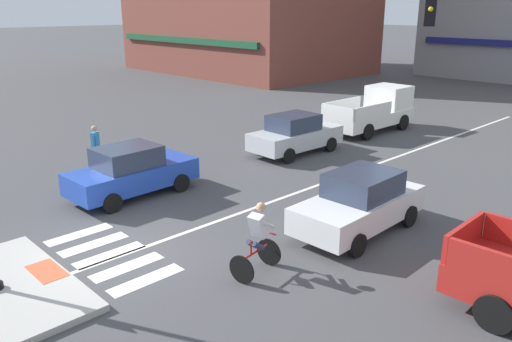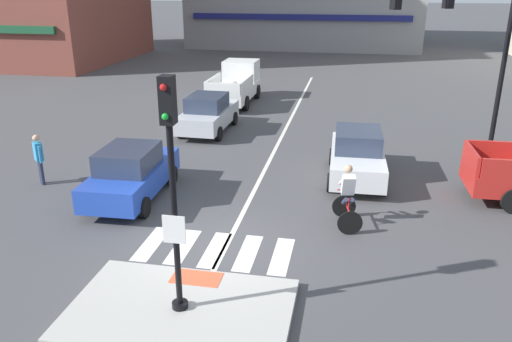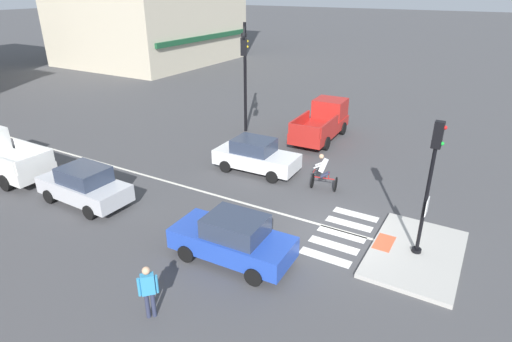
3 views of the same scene
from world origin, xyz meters
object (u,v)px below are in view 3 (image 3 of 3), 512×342
traffic_light_mast (245,62)px  car_white_eastbound_mid (256,156)px  car_blue_westbound_near (233,239)px  pedestrian_at_curb_left (148,288)px  signal_pole (430,178)px  pickup_truck_red_cross_right (323,122)px  cyclist (323,171)px  car_silver_westbound_far (84,185)px

traffic_light_mast → car_white_eastbound_mid: size_ratio=1.56×
car_white_eastbound_mid → car_blue_westbound_near: 7.30m
pedestrian_at_curb_left → car_white_eastbound_mid: bearing=13.9°
signal_pole → pickup_truck_red_cross_right: size_ratio=0.89×
car_white_eastbound_mid → pedestrian_at_curb_left: (-10.03, -2.48, 0.17)m
car_white_eastbound_mid → pedestrian_at_curb_left: pedestrian_at_curb_left is taller
car_white_eastbound_mid → cyclist: size_ratio=2.47×
car_blue_westbound_near → pedestrian_at_curb_left: bearing=171.2°
traffic_light_mast → pedestrian_at_curb_left: 15.05m
traffic_light_mast → pickup_truck_red_cross_right: 5.81m
car_white_eastbound_mid → car_blue_westbound_near: bearing=-155.8°
traffic_light_mast → car_blue_westbound_near: bearing=-150.6°
pedestrian_at_curb_left → traffic_light_mast: bearing=21.1°
car_silver_westbound_far → pedestrian_at_curb_left: bearing=-117.4°
signal_pole → pedestrian_at_curb_left: signal_pole is taller
car_white_eastbound_mid → signal_pole: bearing=-112.1°
car_silver_westbound_far → pedestrian_at_curb_left: 7.88m
traffic_light_mast → pickup_truck_red_cross_right: (2.67, -3.77, -3.53)m
pickup_truck_red_cross_right → pedestrian_at_curb_left: 16.39m
traffic_light_mast → pickup_truck_red_cross_right: size_ratio=1.25×
signal_pole → cyclist: 5.98m
signal_pole → traffic_light_mast: size_ratio=0.71×
pickup_truck_red_cross_right → cyclist: pickup_truck_red_cross_right is taller
car_silver_westbound_far → car_blue_westbound_near: (-0.25, -7.51, 0.00)m
traffic_light_mast → pickup_truck_red_cross_right: bearing=-54.7°
signal_pole → traffic_light_mast: (6.98, 11.06, 1.58)m
cyclist → car_white_eastbound_mid: bearing=86.4°
traffic_light_mast → car_silver_westbound_far: size_ratio=1.56×
traffic_light_mast → cyclist: 8.30m
car_blue_westbound_near → pickup_truck_red_cross_right: pickup_truck_red_cross_right is taller
cyclist → pedestrian_at_curb_left: cyclist is taller
car_white_eastbound_mid → pickup_truck_red_cross_right: 6.36m
pickup_truck_red_cross_right → car_blue_westbound_near: bearing=-171.1°
car_silver_westbound_far → car_white_eastbound_mid: (6.41, -4.52, 0.00)m
car_silver_westbound_far → car_blue_westbound_near: bearing=-91.9°
car_silver_westbound_far → pickup_truck_red_cross_right: (12.70, -5.48, 0.17)m
pickup_truck_red_cross_right → pedestrian_at_curb_left: (-16.32, -1.51, 0.00)m
traffic_light_mast → car_silver_westbound_far: (-10.03, 1.71, -3.69)m
car_silver_westbound_far → pedestrian_at_curb_left: (-3.62, -6.99, 0.17)m
car_white_eastbound_mid → pickup_truck_red_cross_right: (6.29, -0.96, 0.17)m
pickup_truck_red_cross_right → pedestrian_at_curb_left: size_ratio=3.09×
car_blue_westbound_near → pedestrian_at_curb_left: 3.42m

